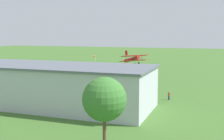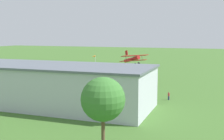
% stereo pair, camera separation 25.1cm
% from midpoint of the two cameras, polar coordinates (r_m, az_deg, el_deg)
% --- Properties ---
extents(ground_plane, '(400.00, 400.00, 0.00)m').
position_cam_midpoint_polar(ground_plane, '(80.78, 2.66, -2.21)').
color(ground_plane, '#3D6628').
extents(hangar, '(37.79, 15.04, 7.50)m').
position_cam_midpoint_polar(hangar, '(54.43, -11.91, -2.86)').
color(hangar, '#B7BCC6').
rests_on(hangar, ground_plane).
extents(biplane, '(7.68, 7.99, 4.08)m').
position_cam_midpoint_polar(biplane, '(80.86, 4.13, 2.16)').
color(biplane, '#B21E1E').
extents(car_red, '(2.42, 4.28, 1.55)m').
position_cam_midpoint_polar(car_red, '(75.98, -18.33, -2.54)').
color(car_red, red).
rests_on(car_red, ground_plane).
extents(person_walking_on_apron, '(0.48, 0.48, 1.55)m').
position_cam_midpoint_polar(person_walking_on_apron, '(60.23, 8.22, -4.73)').
color(person_walking_on_apron, orange).
rests_on(person_walking_on_apron, ground_plane).
extents(person_watching_takeoff, '(0.41, 0.41, 1.61)m').
position_cam_midpoint_polar(person_watching_takeoff, '(58.98, 11.15, -5.01)').
color(person_watching_takeoff, navy).
rests_on(person_watching_takeoff, ground_plane).
extents(tree_by_windsock, '(4.75, 4.75, 8.52)m').
position_cam_midpoint_polar(tree_by_windsock, '(30.92, -1.54, -5.77)').
color(tree_by_windsock, brown).
rests_on(tree_by_windsock, ground_plane).
extents(windsock, '(1.45, 1.29, 5.51)m').
position_cam_midpoint_polar(windsock, '(102.80, -3.50, 2.49)').
color(windsock, silver).
rests_on(windsock, ground_plane).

